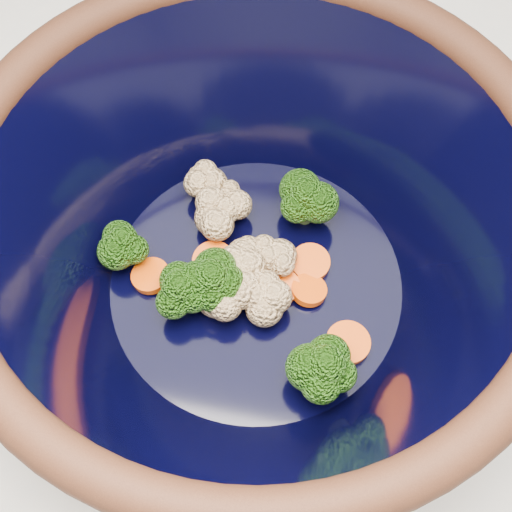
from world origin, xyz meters
The scene contains 4 objects.
ground centered at (0.00, 0.00, 0.00)m, with size 3.00×3.00×0.00m, color #9E7A54.
counter centered at (0.00, 0.00, 0.45)m, with size 1.20×1.20×0.90m, color white.
mixing_bowl centered at (-0.10, -0.05, 1.00)m, with size 0.49×0.49×0.17m.
vegetable_pile centered at (-0.11, -0.05, 0.96)m, with size 0.21×0.18×0.05m.
Camera 1 is at (-0.06, -0.28, 1.42)m, focal length 50.00 mm.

